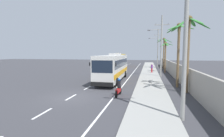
{
  "coord_description": "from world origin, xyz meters",
  "views": [
    {
      "loc": [
        6.56,
        -13.11,
        3.86
      ],
      "look_at": [
        1.6,
        9.47,
        1.7
      ],
      "focal_mm": 26.65,
      "sensor_mm": 36.0,
      "label": 1
    }
  ],
  "objects_px": {
    "motorcycle_beside_bus": "(119,89)",
    "utility_pole_nearest": "(186,23)",
    "coach_bus_foreground": "(113,66)",
    "palm_fourth": "(179,42)",
    "palm_third": "(165,51)",
    "palm_second": "(189,39)",
    "pedestrian_near_kerb": "(152,68)",
    "utility_pole_far": "(158,47)",
    "coach_bus_far_lane": "(119,59)",
    "palm_nearest": "(164,47)",
    "utility_pole_mid": "(161,45)"
  },
  "relations": [
    {
      "from": "coach_bus_foreground",
      "to": "palm_fourth",
      "type": "relative_size",
      "value": 1.69
    },
    {
      "from": "palm_nearest",
      "to": "utility_pole_nearest",
      "type": "bearing_deg",
      "value": -92.82
    },
    {
      "from": "coach_bus_foreground",
      "to": "pedestrian_near_kerb",
      "type": "distance_m",
      "value": 11.47
    },
    {
      "from": "coach_bus_far_lane",
      "to": "motorcycle_beside_bus",
      "type": "bearing_deg",
      "value": -79.98
    },
    {
      "from": "utility_pole_nearest",
      "to": "palm_fourth",
      "type": "xyz_separation_m",
      "value": [
        1.24,
        9.79,
        -0.42
      ]
    },
    {
      "from": "palm_nearest",
      "to": "palm_third",
      "type": "bearing_deg",
      "value": -92.57
    },
    {
      "from": "palm_nearest",
      "to": "palm_third",
      "type": "height_order",
      "value": "palm_nearest"
    },
    {
      "from": "palm_nearest",
      "to": "palm_second",
      "type": "relative_size",
      "value": 1.03
    },
    {
      "from": "motorcycle_beside_bus",
      "to": "utility_pole_nearest",
      "type": "relative_size",
      "value": 0.19
    },
    {
      "from": "motorcycle_beside_bus",
      "to": "utility_pole_nearest",
      "type": "xyz_separation_m",
      "value": [
        4.56,
        -4.61,
        4.82
      ]
    },
    {
      "from": "palm_third",
      "to": "utility_pole_nearest",
      "type": "bearing_deg",
      "value": -92.91
    },
    {
      "from": "coach_bus_foreground",
      "to": "palm_fourth",
      "type": "xyz_separation_m",
      "value": [
        8.0,
        -2.91,
        3.06
      ]
    },
    {
      "from": "motorcycle_beside_bus",
      "to": "palm_second",
      "type": "xyz_separation_m",
      "value": [
        6.25,
        2.44,
        4.55
      ]
    },
    {
      "from": "motorcycle_beside_bus",
      "to": "pedestrian_near_kerb",
      "type": "xyz_separation_m",
      "value": [
        3.25,
        18.12,
        0.37
      ]
    },
    {
      "from": "palm_fourth",
      "to": "utility_pole_far",
      "type": "bearing_deg",
      "value": 92.12
    },
    {
      "from": "pedestrian_near_kerb",
      "to": "palm_third",
      "type": "distance_m",
      "value": 4.24
    },
    {
      "from": "palm_nearest",
      "to": "coach_bus_far_lane",
      "type": "bearing_deg",
      "value": 156.6
    },
    {
      "from": "pedestrian_near_kerb",
      "to": "utility_pole_far",
      "type": "height_order",
      "value": "utility_pole_far"
    },
    {
      "from": "palm_third",
      "to": "utility_pole_far",
      "type": "bearing_deg",
      "value": 94.67
    },
    {
      "from": "motorcycle_beside_bus",
      "to": "utility_pole_nearest",
      "type": "height_order",
      "value": "utility_pole_nearest"
    },
    {
      "from": "pedestrian_near_kerb",
      "to": "palm_nearest",
      "type": "relative_size",
      "value": 0.22
    },
    {
      "from": "utility_pole_nearest",
      "to": "utility_pole_mid",
      "type": "relative_size",
      "value": 1.07
    },
    {
      "from": "utility_pole_nearest",
      "to": "palm_second",
      "type": "relative_size",
      "value": 1.42
    },
    {
      "from": "pedestrian_near_kerb",
      "to": "utility_pole_far",
      "type": "bearing_deg",
      "value": 111.87
    },
    {
      "from": "coach_bus_far_lane",
      "to": "palm_nearest",
      "type": "xyz_separation_m",
      "value": [
        11.97,
        -5.18,
        3.39
      ]
    },
    {
      "from": "coach_bus_foreground",
      "to": "palm_second",
      "type": "xyz_separation_m",
      "value": [
        8.46,
        -5.64,
        3.22
      ]
    },
    {
      "from": "coach_bus_foreground",
      "to": "palm_fourth",
      "type": "distance_m",
      "value": 9.05
    },
    {
      "from": "coach_bus_foreground",
      "to": "motorcycle_beside_bus",
      "type": "distance_m",
      "value": 8.49
    },
    {
      "from": "utility_pole_mid",
      "to": "palm_nearest",
      "type": "height_order",
      "value": "utility_pole_mid"
    },
    {
      "from": "palm_nearest",
      "to": "palm_fourth",
      "type": "relative_size",
      "value": 1.05
    },
    {
      "from": "palm_nearest",
      "to": "palm_fourth",
      "type": "xyz_separation_m",
      "value": [
        -0.36,
        -22.57,
        -0.33
      ]
    },
    {
      "from": "pedestrian_near_kerb",
      "to": "palm_nearest",
      "type": "bearing_deg",
      "value": 102.2
    },
    {
      "from": "motorcycle_beside_bus",
      "to": "palm_third",
      "type": "xyz_separation_m",
      "value": [
        5.78,
        19.43,
        3.5
      ]
    },
    {
      "from": "utility_pole_mid",
      "to": "palm_second",
      "type": "relative_size",
      "value": 1.33
    },
    {
      "from": "utility_pole_nearest",
      "to": "palm_second",
      "type": "xyz_separation_m",
      "value": [
        1.7,
        7.06,
        -0.27
      ]
    },
    {
      "from": "pedestrian_near_kerb",
      "to": "utility_pole_nearest",
      "type": "relative_size",
      "value": 0.16
    },
    {
      "from": "coach_bus_foreground",
      "to": "utility_pole_far",
      "type": "height_order",
      "value": "utility_pole_far"
    },
    {
      "from": "coach_bus_far_lane",
      "to": "pedestrian_near_kerb",
      "type": "bearing_deg",
      "value": -58.5
    },
    {
      "from": "coach_bus_far_lane",
      "to": "pedestrian_near_kerb",
      "type": "distance_m",
      "value": 17.39
    },
    {
      "from": "coach_bus_foreground",
      "to": "motorcycle_beside_bus",
      "type": "height_order",
      "value": "coach_bus_foreground"
    },
    {
      "from": "utility_pole_far",
      "to": "palm_fourth",
      "type": "relative_size",
      "value": 1.42
    },
    {
      "from": "palm_nearest",
      "to": "pedestrian_near_kerb",
      "type": "bearing_deg",
      "value": -106.77
    },
    {
      "from": "coach_bus_far_lane",
      "to": "pedestrian_near_kerb",
      "type": "xyz_separation_m",
      "value": [
        9.07,
        -14.8,
        -0.98
      ]
    },
    {
      "from": "coach_bus_far_lane",
      "to": "palm_second",
      "type": "distance_m",
      "value": 32.94
    },
    {
      "from": "utility_pole_mid",
      "to": "utility_pole_far",
      "type": "bearing_deg",
      "value": 88.81
    },
    {
      "from": "pedestrian_near_kerb",
      "to": "palm_third",
      "type": "relative_size",
      "value": 0.28
    },
    {
      "from": "motorcycle_beside_bus",
      "to": "utility_pole_mid",
      "type": "distance_m",
      "value": 14.61
    },
    {
      "from": "coach_bus_foreground",
      "to": "palm_nearest",
      "type": "height_order",
      "value": "palm_nearest"
    },
    {
      "from": "coach_bus_foreground",
      "to": "palm_third",
      "type": "distance_m",
      "value": 14.04
    },
    {
      "from": "motorcycle_beside_bus",
      "to": "palm_nearest",
      "type": "relative_size",
      "value": 0.26
    }
  ]
}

